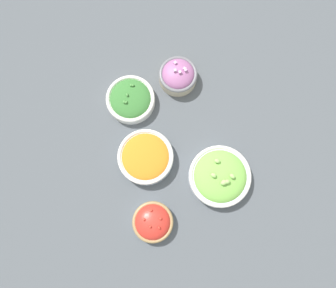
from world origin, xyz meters
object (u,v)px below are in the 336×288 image
(bowl_lettuce, at_px, (220,176))
(bowl_broccoli, at_px, (131,99))
(bowl_red_onion, at_px, (178,75))
(bowl_cherry_tomatoes, at_px, (153,222))
(bowl_carrots, at_px, (146,157))

(bowl_lettuce, bearing_deg, bowl_broccoli, -155.98)
(bowl_red_onion, xyz_separation_m, bowl_broccoli, (0.01, -0.18, -0.01))
(bowl_lettuce, relative_size, bowl_broccoli, 1.22)
(bowl_lettuce, relative_size, bowl_cherry_tomatoes, 1.54)
(bowl_carrots, relative_size, bowl_lettuce, 0.91)
(bowl_lettuce, xyz_separation_m, bowl_cherry_tomatoes, (0.04, -0.25, -0.00))
(bowl_carrots, height_order, bowl_cherry_tomatoes, bowl_cherry_tomatoes)
(bowl_lettuce, height_order, bowl_broccoli, bowl_lettuce)
(bowl_carrots, relative_size, bowl_cherry_tomatoes, 1.40)
(bowl_carrots, distance_m, bowl_lettuce, 0.25)
(bowl_cherry_tomatoes, bearing_deg, bowl_broccoli, 166.64)
(bowl_red_onion, relative_size, bowl_broccoli, 0.79)
(bowl_red_onion, height_order, bowl_carrots, bowl_red_onion)
(bowl_red_onion, xyz_separation_m, bowl_cherry_tomatoes, (0.40, -0.27, -0.01))
(bowl_cherry_tomatoes, relative_size, bowl_broccoli, 0.79)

